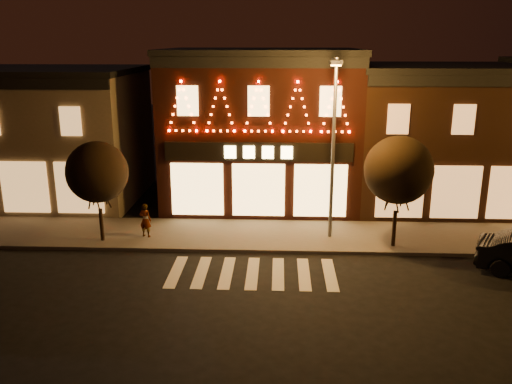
{
  "coord_description": "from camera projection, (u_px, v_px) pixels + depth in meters",
  "views": [
    {
      "loc": [
        0.97,
        -15.15,
        8.75
      ],
      "look_at": [
        0.14,
        4.0,
        3.29
      ],
      "focal_mm": 37.58,
      "sensor_mm": 36.0,
      "label": 1
    }
  ],
  "objects": [
    {
      "name": "ground",
      "position": [
        246.0,
        326.0,
        16.99
      ],
      "size": [
        120.0,
        120.0,
        0.0
      ],
      "primitive_type": "plane",
      "color": "black",
      "rests_on": "ground"
    },
    {
      "name": "sidewalk_far",
      "position": [
        300.0,
        236.0,
        24.58
      ],
      "size": [
        44.0,
        4.0,
        0.15
      ],
      "primitive_type": "cube",
      "color": "#47423D",
      "rests_on": "ground"
    },
    {
      "name": "building_left",
      "position": [
        30.0,
        134.0,
        29.98
      ],
      "size": [
        12.2,
        8.28,
        7.3
      ],
      "color": "#6C634D",
      "rests_on": "ground"
    },
    {
      "name": "building_pulp",
      "position": [
        261.0,
        127.0,
        29.28
      ],
      "size": [
        10.2,
        8.34,
        8.3
      ],
      "color": "black",
      "rests_on": "ground"
    },
    {
      "name": "building_right_a",
      "position": [
        436.0,
        135.0,
        29.01
      ],
      "size": [
        9.2,
        8.28,
        7.5
      ],
      "color": "#361E12",
      "rests_on": "ground"
    },
    {
      "name": "streetlamp_mid",
      "position": [
        334.0,
        136.0,
        22.83
      ],
      "size": [
        0.52,
        1.82,
        7.91
      ],
      "rotation": [
        0.0,
        0.0,
        0.11
      ],
      "color": "#59595E",
      "rests_on": "sidewalk_far"
    },
    {
      "name": "tree_left",
      "position": [
        97.0,
        172.0,
        23.02
      ],
      "size": [
        2.66,
        2.66,
        4.45
      ],
      "rotation": [
        0.0,
        0.0,
        0.24
      ],
      "color": "black",
      "rests_on": "sidewalk_far"
    },
    {
      "name": "tree_right",
      "position": [
        399.0,
        170.0,
        22.32
      ],
      "size": [
        2.87,
        2.87,
        4.81
      ],
      "rotation": [
        0.0,
        0.0,
        -0.07
      ],
      "color": "black",
      "rests_on": "sidewalk_far"
    },
    {
      "name": "pedestrian",
      "position": [
        145.0,
        220.0,
        24.09
      ],
      "size": [
        0.66,
        0.53,
        1.56
      ],
      "primitive_type": "imported",
      "rotation": [
        0.0,
        0.0,
        2.83
      ],
      "color": "gray",
      "rests_on": "sidewalk_far"
    }
  ]
}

